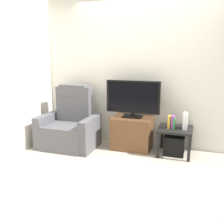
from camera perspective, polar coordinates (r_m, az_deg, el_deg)
ground_plane at (r=3.73m, az=3.19°, el=-12.60°), size 6.40×6.40×0.00m
wall_back at (r=4.48m, az=7.38°, el=8.83°), size 6.40×0.06×2.60m
wall_side at (r=4.29m, az=-21.77°, el=7.88°), size 0.06×4.48×2.60m
tv_stand at (r=4.41m, az=4.48°, el=-4.71°), size 0.67×0.48×0.55m
television at (r=4.29m, az=4.69°, el=3.10°), size 0.92×0.20×0.63m
recliner_armchair at (r=4.55m, az=-9.44°, el=-3.05°), size 0.98×0.78×1.08m
side_table at (r=4.24m, az=13.99°, el=-4.43°), size 0.54×0.54×0.44m
subwoofer_box at (r=4.30m, az=13.84°, el=-7.17°), size 0.32×0.32×0.32m
book_leftmost at (r=4.18m, az=12.73°, el=-2.17°), size 0.04×0.13×0.20m
book_middle at (r=4.18m, az=13.52°, el=-2.19°), size 0.05×0.12×0.21m
book_rightmost at (r=4.18m, az=13.76°, el=-2.44°), size 0.03×0.12×0.17m
game_console at (r=4.19m, az=16.12°, el=-1.96°), size 0.07×0.20×0.26m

